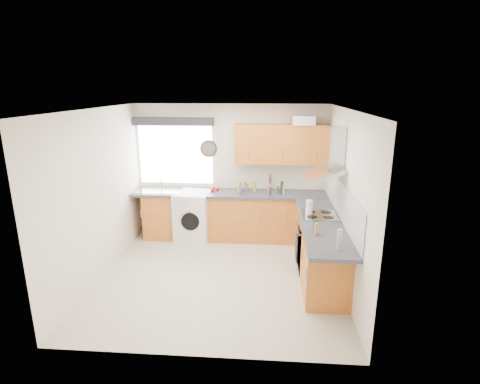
# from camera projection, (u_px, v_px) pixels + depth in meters

# --- Properties ---
(ground_plane) EXTENTS (3.60, 3.60, 0.00)m
(ground_plane) POSITION_uv_depth(u_px,v_px,m) (220.00, 275.00, 5.74)
(ground_plane) COLOR beige
(ceiling) EXTENTS (3.60, 3.60, 0.02)m
(ceiling) POSITION_uv_depth(u_px,v_px,m) (217.00, 109.00, 5.06)
(ceiling) COLOR white
(ceiling) RESTS_ON wall_back
(wall_back) EXTENTS (3.60, 0.02, 2.50)m
(wall_back) POSITION_uv_depth(u_px,v_px,m) (231.00, 171.00, 7.13)
(wall_back) COLOR silver
(wall_back) RESTS_ON ground_plane
(wall_front) EXTENTS (3.60, 0.02, 2.50)m
(wall_front) POSITION_uv_depth(u_px,v_px,m) (194.00, 249.00, 3.67)
(wall_front) COLOR silver
(wall_front) RESTS_ON ground_plane
(wall_left) EXTENTS (0.02, 3.60, 2.50)m
(wall_left) POSITION_uv_depth(u_px,v_px,m) (98.00, 195.00, 5.53)
(wall_left) COLOR silver
(wall_left) RESTS_ON ground_plane
(wall_right) EXTENTS (0.02, 3.60, 2.50)m
(wall_right) POSITION_uv_depth(u_px,v_px,m) (345.00, 200.00, 5.27)
(wall_right) COLOR silver
(wall_right) RESTS_ON ground_plane
(window) EXTENTS (1.40, 0.02, 1.10)m
(window) POSITION_uv_depth(u_px,v_px,m) (176.00, 155.00, 7.12)
(window) COLOR white
(window) RESTS_ON wall_back
(window_blind) EXTENTS (1.50, 0.18, 0.14)m
(window_blind) POSITION_uv_depth(u_px,v_px,m) (173.00, 121.00, 6.86)
(window_blind) COLOR black
(window_blind) RESTS_ON wall_back
(splashback) EXTENTS (0.01, 3.00, 0.54)m
(splashback) POSITION_uv_depth(u_px,v_px,m) (340.00, 199.00, 5.58)
(splashback) COLOR white
(splashback) RESTS_ON wall_right
(base_cab_back) EXTENTS (3.00, 0.58, 0.86)m
(base_cab_back) POSITION_uv_depth(u_px,v_px,m) (224.00, 216.00, 7.08)
(base_cab_back) COLOR #B05D1E
(base_cab_back) RESTS_ON ground_plane
(base_cab_corner) EXTENTS (0.60, 0.60, 0.86)m
(base_cab_corner) POSITION_uv_depth(u_px,v_px,m) (310.00, 219.00, 6.96)
(base_cab_corner) COLOR #B05D1E
(base_cab_corner) RESTS_ON ground_plane
(base_cab_right) EXTENTS (0.58, 2.10, 0.86)m
(base_cab_right) POSITION_uv_depth(u_px,v_px,m) (319.00, 249.00, 5.66)
(base_cab_right) COLOR #B05D1E
(base_cab_right) RESTS_ON ground_plane
(worktop_back) EXTENTS (3.60, 0.62, 0.05)m
(worktop_back) POSITION_uv_depth(u_px,v_px,m) (229.00, 193.00, 6.94)
(worktop_back) COLOR #313137
(worktop_back) RESTS_ON base_cab_back
(worktop_right) EXTENTS (0.62, 2.42, 0.05)m
(worktop_right) POSITION_uv_depth(u_px,v_px,m) (322.00, 224.00, 5.39)
(worktop_right) COLOR #313137
(worktop_right) RESTS_ON base_cab_right
(sink) EXTENTS (0.84, 0.46, 0.10)m
(sink) POSITION_uv_depth(u_px,v_px,m) (159.00, 189.00, 7.02)
(sink) COLOR #ACACAC
(sink) RESTS_ON worktop_back
(oven) EXTENTS (0.56, 0.58, 0.85)m
(oven) POSITION_uv_depth(u_px,v_px,m) (317.00, 245.00, 5.81)
(oven) COLOR black
(oven) RESTS_ON ground_plane
(hob_plate) EXTENTS (0.52, 0.52, 0.01)m
(hob_plate) POSITION_uv_depth(u_px,v_px,m) (319.00, 215.00, 5.67)
(hob_plate) COLOR #ACACAC
(hob_plate) RESTS_ON worktop_right
(extractor_hood) EXTENTS (0.52, 0.78, 0.66)m
(extractor_hood) POSITION_uv_depth(u_px,v_px,m) (330.00, 160.00, 5.43)
(extractor_hood) COLOR #ACACAC
(extractor_hood) RESTS_ON wall_right
(upper_cabinets) EXTENTS (1.70, 0.35, 0.70)m
(upper_cabinets) POSITION_uv_depth(u_px,v_px,m) (282.00, 144.00, 6.75)
(upper_cabinets) COLOR #B05D1E
(upper_cabinets) RESTS_ON wall_back
(washing_machine) EXTENTS (0.69, 0.67, 0.92)m
(washing_machine) POSITION_uv_depth(u_px,v_px,m) (194.00, 216.00, 7.02)
(washing_machine) COLOR white
(washing_machine) RESTS_ON ground_plane
(wall_clock) EXTENTS (0.32, 0.04, 0.32)m
(wall_clock) POSITION_uv_depth(u_px,v_px,m) (209.00, 149.00, 7.03)
(wall_clock) COLOR black
(wall_clock) RESTS_ON wall_back
(casserole) EXTENTS (0.41, 0.31, 0.16)m
(casserole) POSITION_uv_depth(u_px,v_px,m) (303.00, 120.00, 6.52)
(casserole) COLOR white
(casserole) RESTS_ON upper_cabinets
(storage_box) EXTENTS (0.29, 0.26, 0.12)m
(storage_box) POSITION_uv_depth(u_px,v_px,m) (299.00, 121.00, 6.70)
(storage_box) COLOR red
(storage_box) RESTS_ON upper_cabinets
(utensil_pot) EXTENTS (0.11, 0.11, 0.13)m
(utensil_pot) POSITION_uv_depth(u_px,v_px,m) (270.00, 187.00, 7.06)
(utensil_pot) COLOR gray
(utensil_pot) RESTS_ON worktop_back
(kitchen_roll) EXTENTS (0.11, 0.11, 0.22)m
(kitchen_roll) POSITION_uv_depth(u_px,v_px,m) (309.00, 207.00, 5.71)
(kitchen_roll) COLOR white
(kitchen_roll) RESTS_ON worktop_right
(tomato_cluster) EXTENTS (0.19, 0.19, 0.07)m
(tomato_cluster) POSITION_uv_depth(u_px,v_px,m) (214.00, 189.00, 7.02)
(tomato_cluster) COLOR red
(tomato_cluster) RESTS_ON worktop_back
(jar_0) EXTENTS (0.07, 0.07, 0.22)m
(jar_0) POSITION_uv_depth(u_px,v_px,m) (239.00, 188.00, 6.84)
(jar_0) COLOR #A17A37
(jar_0) RESTS_ON worktop_back
(jar_1) EXTENTS (0.05, 0.05, 0.16)m
(jar_1) POSITION_uv_depth(u_px,v_px,m) (246.00, 188.00, 6.90)
(jar_1) COLOR brown
(jar_1) RESTS_ON worktop_back
(jar_2) EXTENTS (0.04, 0.04, 0.15)m
(jar_2) POSITION_uv_depth(u_px,v_px,m) (246.00, 186.00, 7.08)
(jar_2) COLOR #1D5323
(jar_2) RESTS_ON worktop_back
(jar_3) EXTENTS (0.06, 0.06, 0.22)m
(jar_3) POSITION_uv_depth(u_px,v_px,m) (255.00, 187.00, 6.88)
(jar_3) COLOR olive
(jar_3) RESTS_ON worktop_back
(jar_4) EXTENTS (0.04, 0.04, 0.12)m
(jar_4) POSITION_uv_depth(u_px,v_px,m) (278.00, 189.00, 6.89)
(jar_4) COLOR #22511D
(jar_4) RESTS_ON worktop_back
(jar_5) EXTENTS (0.06, 0.06, 0.24)m
(jar_5) POSITION_uv_depth(u_px,v_px,m) (282.00, 188.00, 6.77)
(jar_5) COLOR black
(jar_5) RESTS_ON worktop_back
(jar_6) EXTENTS (0.04, 0.04, 0.13)m
(jar_6) POSITION_uv_depth(u_px,v_px,m) (270.00, 191.00, 6.76)
(jar_6) COLOR #4B1B20
(jar_6) RESTS_ON worktop_back
(jar_7) EXTENTS (0.05, 0.05, 0.12)m
(jar_7) POSITION_uv_depth(u_px,v_px,m) (241.00, 191.00, 6.76)
(jar_7) COLOR #1D508E
(jar_7) RESTS_ON worktop_back
(jar_8) EXTENTS (0.05, 0.05, 0.19)m
(jar_8) POSITION_uv_depth(u_px,v_px,m) (283.00, 189.00, 6.78)
(jar_8) COLOR #BFB1A3
(jar_8) RESTS_ON worktop_back
(jar_9) EXTENTS (0.07, 0.07, 0.14)m
(jar_9) POSITION_uv_depth(u_px,v_px,m) (240.00, 187.00, 7.04)
(jar_9) COLOR #362D1E
(jar_9) RESTS_ON worktop_back
(bottle_0) EXTENTS (0.05, 0.05, 0.17)m
(bottle_0) POSITION_uv_depth(u_px,v_px,m) (316.00, 229.00, 4.90)
(bottle_0) COLOR #A68A39
(bottle_0) RESTS_ON worktop_right
(bottle_1) EXTENTS (0.06, 0.06, 0.20)m
(bottle_1) POSITION_uv_depth(u_px,v_px,m) (316.00, 226.00, 4.96)
(bottle_1) COLOR #17421A
(bottle_1) RESTS_ON worktop_right
(bottle_2) EXTENTS (0.06, 0.06, 0.25)m
(bottle_2) POSITION_uv_depth(u_px,v_px,m) (339.00, 240.00, 4.45)
(bottle_2) COLOR #A49C8B
(bottle_2) RESTS_ON worktop_right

